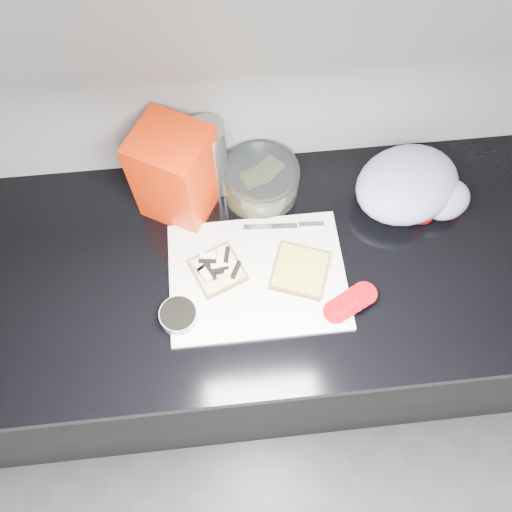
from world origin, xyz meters
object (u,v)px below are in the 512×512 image
(cutting_board, at_px, (257,276))
(bread_bag, at_px, (176,173))
(steel_canister, at_px, (208,159))
(glass_bowl, at_px, (260,180))

(cutting_board, distance_m, bread_bag, 0.30)
(bread_bag, xyz_separation_m, steel_canister, (0.08, 0.04, -0.02))
(glass_bowl, height_order, steel_canister, steel_canister)
(glass_bowl, bearing_deg, bread_bag, -174.37)
(steel_canister, bearing_deg, bread_bag, -149.72)
(cutting_board, bearing_deg, bread_bag, 126.41)
(glass_bowl, bearing_deg, steel_canister, 168.33)
(cutting_board, height_order, bread_bag, bread_bag)
(cutting_board, xyz_separation_m, glass_bowl, (0.03, 0.24, 0.03))
(cutting_board, height_order, steel_canister, steel_canister)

